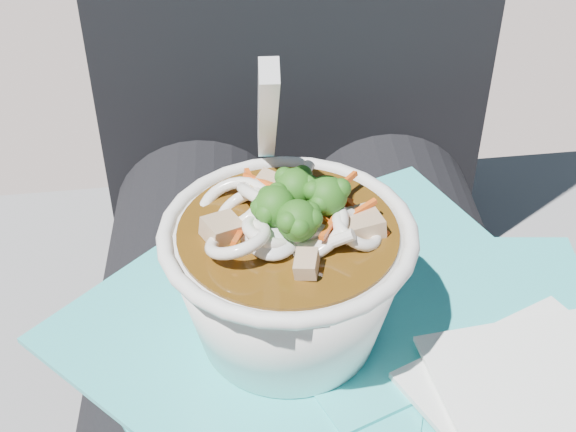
{
  "coord_description": "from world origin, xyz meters",
  "views": [
    {
      "loc": [
        -0.04,
        -0.37,
        0.97
      ],
      "look_at": [
        -0.02,
        -0.02,
        0.69
      ],
      "focal_mm": 50.0,
      "sensor_mm": 36.0,
      "label": 1
    }
  ],
  "objects": [
    {
      "name": "lap",
      "position": [
        0.0,
        0.0,
        0.51
      ],
      "size": [
        0.33,
        0.48,
        0.16
      ],
      "color": "black",
      "rests_on": "stone_ledge"
    },
    {
      "name": "plastic_bag",
      "position": [
        0.01,
        -0.02,
        0.6
      ],
      "size": [
        0.38,
        0.3,
        0.02
      ],
      "color": "#2EC1C3",
      "rests_on": "lap"
    },
    {
      "name": "person_body",
      "position": [
        0.0,
        0.09,
        0.54
      ],
      "size": [
        0.34,
        0.94,
        0.98
      ],
      "color": "black",
      "rests_on": "ground"
    },
    {
      "name": "udon_bowl",
      "position": [
        -0.02,
        -0.02,
        0.66
      ],
      "size": [
        0.18,
        0.18,
        0.19
      ],
      "color": "white",
      "rests_on": "plastic_bag"
    },
    {
      "name": "napkins",
      "position": [
        0.12,
        -0.09,
        0.61
      ],
      "size": [
        0.17,
        0.17,
        0.01
      ],
      "color": "white",
      "rests_on": "plastic_bag"
    }
  ]
}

